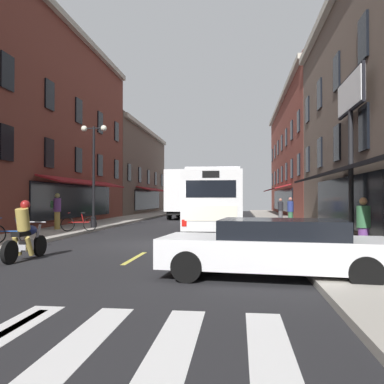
% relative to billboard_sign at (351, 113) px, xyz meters
% --- Properties ---
extents(ground_plane, '(34.80, 80.00, 0.10)m').
position_rel_billboard_sign_xyz_m(ground_plane, '(-7.05, -0.51, -4.89)').
color(ground_plane, black).
extents(lane_centre_dashes, '(0.14, 73.90, 0.01)m').
position_rel_billboard_sign_xyz_m(lane_centre_dashes, '(-7.05, -0.76, -4.84)').
color(lane_centre_dashes, '#DBCC4C').
rests_on(lane_centre_dashes, ground).
extents(sidewalk_left, '(3.00, 80.00, 0.14)m').
position_rel_billboard_sign_xyz_m(sidewalk_left, '(-12.95, -0.51, -4.77)').
color(sidewalk_left, '#A39E93').
rests_on(sidewalk_left, ground).
extents(sidewalk_right, '(3.00, 80.00, 0.14)m').
position_rel_billboard_sign_xyz_m(sidewalk_right, '(-1.15, -0.51, -4.77)').
color(sidewalk_right, '#A39E93').
rests_on(sidewalk_right, ground).
extents(billboard_sign, '(0.40, 3.18, 6.12)m').
position_rel_billboard_sign_xyz_m(billboard_sign, '(0.00, 0.00, 0.00)').
color(billboard_sign, black).
rests_on(billboard_sign, sidewalk_right).
extents(transit_bus, '(2.68, 11.79, 3.06)m').
position_rel_billboard_sign_xyz_m(transit_bus, '(-5.20, 6.94, -3.23)').
color(transit_bus, silver).
rests_on(transit_bus, ground).
extents(box_truck, '(2.60, 7.12, 3.97)m').
position_rel_billboard_sign_xyz_m(box_truck, '(-8.55, 18.17, -2.82)').
color(box_truck, black).
rests_on(box_truck, ground).
extents(sedan_near, '(4.96, 2.36, 1.25)m').
position_rel_billboard_sign_xyz_m(sedan_near, '(-3.32, -6.41, -4.18)').
color(sedan_near, silver).
rests_on(sedan_near, ground).
extents(sedan_mid, '(1.93, 4.70, 1.33)m').
position_rel_billboard_sign_xyz_m(sedan_mid, '(-8.43, 27.50, -4.16)').
color(sedan_mid, '#144723').
rests_on(sedan_mid, ground).
extents(motorcycle_rider, '(0.62, 2.07, 1.66)m').
position_rel_billboard_sign_xyz_m(motorcycle_rider, '(-9.97, -4.74, -4.13)').
color(motorcycle_rider, black).
rests_on(motorcycle_rider, ground).
extents(bicycle_near, '(1.69, 0.52, 0.91)m').
position_rel_billboard_sign_xyz_m(bicycle_near, '(-11.90, -2.16, -4.34)').
color(bicycle_near, black).
rests_on(bicycle_near, sidewalk_left).
extents(bicycle_mid, '(1.68, 0.56, 0.91)m').
position_rel_billboard_sign_xyz_m(bicycle_mid, '(-11.70, 3.11, -4.34)').
color(bicycle_mid, black).
rests_on(bicycle_mid, sidewalk_left).
extents(pedestrian_near, '(0.52, 0.38, 1.84)m').
position_rel_billboard_sign_xyz_m(pedestrian_near, '(-13.33, 4.19, -3.72)').
color(pedestrian_near, '#B29947').
rests_on(pedestrian_near, sidewalk_left).
extents(pedestrian_mid, '(0.36, 0.36, 1.59)m').
position_rel_billboard_sign_xyz_m(pedestrian_mid, '(-0.73, -3.83, -3.89)').
color(pedestrian_mid, '#66387F').
rests_on(pedestrian_mid, sidewalk_right).
extents(pedestrian_far, '(0.36, 0.36, 1.64)m').
position_rel_billboard_sign_xyz_m(pedestrian_far, '(-1.08, 8.60, -3.86)').
color(pedestrian_far, '#33663F').
rests_on(pedestrian_far, sidewalk_right).
extents(pedestrian_rear, '(0.36, 0.36, 1.58)m').
position_rel_billboard_sign_xyz_m(pedestrian_rear, '(-1.25, 12.44, -3.90)').
color(pedestrian_rear, '#4C4C51').
rests_on(pedestrian_rear, sidewalk_right).
extents(street_lamp_twin, '(1.42, 0.32, 5.52)m').
position_rel_billboard_sign_xyz_m(street_lamp_twin, '(-11.87, 5.47, -1.65)').
color(street_lamp_twin, black).
rests_on(street_lamp_twin, sidewalk_left).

